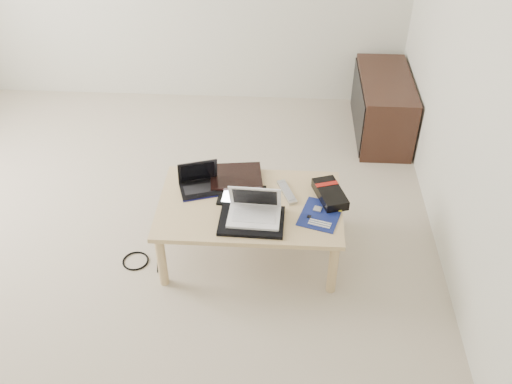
# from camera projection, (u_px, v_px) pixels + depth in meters

# --- Properties ---
(ground) EXTENTS (4.00, 4.00, 0.00)m
(ground) POSITION_uv_depth(u_px,v_px,m) (130.00, 243.00, 3.73)
(ground) COLOR #B0A18F
(ground) RESTS_ON ground
(coffee_table) EXTENTS (1.10, 0.70, 0.40)m
(coffee_table) POSITION_uv_depth(u_px,v_px,m) (250.00, 209.00, 3.45)
(coffee_table) COLOR tan
(coffee_table) RESTS_ON ground
(media_cabinet) EXTENTS (0.41, 0.90, 0.50)m
(media_cabinet) POSITION_uv_depth(u_px,v_px,m) (382.00, 106.00, 4.63)
(media_cabinet) COLOR #382117
(media_cabinet) RESTS_ON ground
(book) EXTENTS (0.35, 0.31, 0.03)m
(book) POSITION_uv_depth(u_px,v_px,m) (236.00, 177.00, 3.60)
(book) COLOR black
(book) RESTS_ON coffee_table
(netbook) EXTENTS (0.29, 0.25, 0.18)m
(netbook) POSITION_uv_depth(u_px,v_px,m) (200.00, 184.00, 3.51)
(netbook) COLOR black
(netbook) RESTS_ON coffee_table
(tablet) EXTENTS (0.29, 0.23, 0.02)m
(tablet) POSITION_uv_depth(u_px,v_px,m) (242.00, 195.00, 3.47)
(tablet) COLOR black
(tablet) RESTS_ON coffee_table
(remote) EXTENTS (0.13, 0.24, 0.02)m
(remote) POSITION_uv_depth(u_px,v_px,m) (287.00, 192.00, 3.49)
(remote) COLOR #ADADB2
(remote) RESTS_ON coffee_table
(neoprene_sleeve) EXTENTS (0.38, 0.28, 0.02)m
(neoprene_sleeve) POSITION_uv_depth(u_px,v_px,m) (252.00, 221.00, 3.28)
(neoprene_sleeve) COLOR black
(neoprene_sleeve) RESTS_ON coffee_table
(white_laptop) EXTENTS (0.31, 0.22, 0.20)m
(white_laptop) POSITION_uv_depth(u_px,v_px,m) (254.00, 210.00, 3.27)
(white_laptop) COLOR white
(white_laptop) RESTS_ON neoprene_sleeve
(motherboard) EXTENTS (0.29, 0.33, 0.01)m
(motherboard) POSITION_uv_depth(u_px,v_px,m) (321.00, 215.00, 3.33)
(motherboard) COLOR #0D1254
(motherboard) RESTS_ON coffee_table
(gpu_box) EXTENTS (0.22, 0.31, 0.06)m
(gpu_box) POSITION_uv_depth(u_px,v_px,m) (330.00, 194.00, 3.44)
(gpu_box) COLOR black
(gpu_box) RESTS_ON coffee_table
(cable_coil) EXTENTS (0.14, 0.14, 0.01)m
(cable_coil) POSITION_uv_depth(u_px,v_px,m) (239.00, 206.00, 3.39)
(cable_coil) COLOR black
(cable_coil) RESTS_ON coffee_table
(floor_cable_coil) EXTENTS (0.20, 0.20, 0.01)m
(floor_cable_coil) POSITION_uv_depth(u_px,v_px,m) (136.00, 261.00, 3.59)
(floor_cable_coil) COLOR black
(floor_cable_coil) RESTS_ON ground
(floor_cable_trail) EXTENTS (0.07, 0.33, 0.01)m
(floor_cable_trail) POSITION_uv_depth(u_px,v_px,m) (158.00, 253.00, 3.65)
(floor_cable_trail) COLOR black
(floor_cable_trail) RESTS_ON ground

